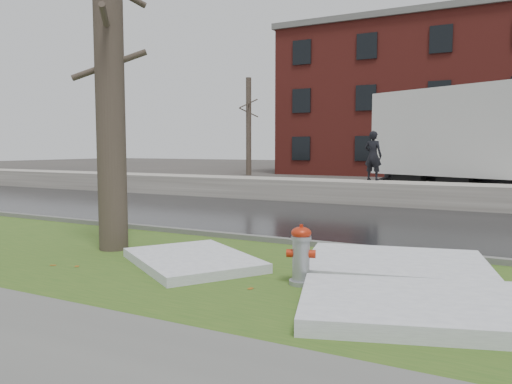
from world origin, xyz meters
The scene contains 16 objects.
ground centered at (0.00, 0.00, 0.00)m, with size 120.00×120.00×0.00m, color #47423D.
verge centered at (0.00, -1.25, 0.02)m, with size 60.00×4.50×0.04m, color #30521B.
road centered at (0.00, 4.50, 0.01)m, with size 60.00×7.00×0.03m, color black.
parking_lot centered at (0.00, 13.00, 0.01)m, with size 60.00×9.00×0.03m, color slate.
curb centered at (0.00, 1.00, 0.07)m, with size 60.00×0.15×0.14m, color slate.
snowbank centered at (0.00, 8.70, 0.38)m, with size 60.00×1.60×0.75m, color beige.
brick_building centered at (2.00, 30.00, 5.00)m, with size 26.00×12.00×10.00m, color maroon.
bg_tree_left centered at (-12.00, 22.00, 3.33)m, with size 1.40×1.62×6.50m.
bg_tree_center centered at (-6.00, 26.00, 3.33)m, with size 1.40×1.62×6.50m.
fire_hydrant centered at (1.62, -1.50, 0.47)m, with size 0.40×0.38×0.81m.
tree centered at (-2.25, -0.92, 3.23)m, with size 1.17×1.32×6.33m.
box_truck centered at (3.53, 11.44, 2.09)m, with size 11.59×6.64×3.96m.
worker centered at (-0.26, 9.30, 1.59)m, with size 0.61×0.40×1.67m, color black.
snow_patch_near centered at (2.56, -0.10, 0.12)m, with size 2.60×2.00×0.16m, color white.
snow_patch_far centered at (-0.32, -1.23, 0.11)m, with size 2.20×1.60×0.14m, color white.
snow_patch_side centered at (3.34, -1.98, 0.13)m, with size 2.80×1.80×0.18m, color white.
Camera 1 is at (4.13, -7.55, 1.86)m, focal length 35.00 mm.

